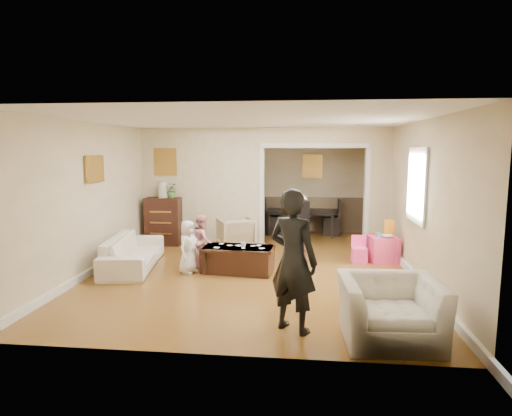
# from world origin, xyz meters

# --- Properties ---
(floor) EXTENTS (7.00, 7.00, 0.00)m
(floor) POSITION_xyz_m (0.00, 0.00, 0.00)
(floor) COLOR #976327
(floor) RESTS_ON ground
(partition_left) EXTENTS (2.75, 0.18, 2.60)m
(partition_left) POSITION_xyz_m (-1.38, 1.80, 1.30)
(partition_left) COLOR beige
(partition_left) RESTS_ON ground
(partition_right) EXTENTS (0.55, 0.18, 2.60)m
(partition_right) POSITION_xyz_m (2.48, 1.80, 1.30)
(partition_right) COLOR beige
(partition_right) RESTS_ON ground
(partition_header) EXTENTS (2.22, 0.18, 0.35)m
(partition_header) POSITION_xyz_m (1.10, 1.80, 2.42)
(partition_header) COLOR beige
(partition_header) RESTS_ON partition_right
(window_pane) EXTENTS (0.03, 0.95, 1.10)m
(window_pane) POSITION_xyz_m (2.73, -0.40, 1.55)
(window_pane) COLOR white
(window_pane) RESTS_ON ground
(framed_art_partition) EXTENTS (0.45, 0.03, 0.55)m
(framed_art_partition) POSITION_xyz_m (-2.20, 1.70, 1.85)
(framed_art_partition) COLOR brown
(framed_art_partition) RESTS_ON partition_left
(framed_art_sofa_wall) EXTENTS (0.03, 0.55, 0.40)m
(framed_art_sofa_wall) POSITION_xyz_m (-2.71, -0.60, 1.80)
(framed_art_sofa_wall) COLOR brown
(framed_art_alcove) EXTENTS (0.45, 0.03, 0.55)m
(framed_art_alcove) POSITION_xyz_m (1.10, 3.44, 1.70)
(framed_art_alcove) COLOR brown
(sofa) EXTENTS (1.05, 2.07, 0.58)m
(sofa) POSITION_xyz_m (-2.18, -0.36, 0.29)
(sofa) COLOR #EEE5CE
(sofa) RESTS_ON ground
(armchair_back) EXTENTS (0.96, 0.97, 0.67)m
(armchair_back) POSITION_xyz_m (-0.55, 1.32, 0.34)
(armchair_back) COLOR tan
(armchair_back) RESTS_ON ground
(armchair_front) EXTENTS (1.14, 1.01, 0.71)m
(armchair_front) POSITION_xyz_m (1.85, -2.94, 0.35)
(armchair_front) COLOR #EEE5CE
(armchair_front) RESTS_ON ground
(dresser) EXTENTS (0.77, 0.44, 1.06)m
(dresser) POSITION_xyz_m (-2.23, 1.57, 0.53)
(dresser) COLOR black
(dresser) RESTS_ON ground
(table_lamp) EXTENTS (0.22, 0.22, 0.36)m
(table_lamp) POSITION_xyz_m (-2.23, 1.57, 1.24)
(table_lamp) COLOR beige
(table_lamp) RESTS_ON dresser
(potted_plant) EXTENTS (0.29, 0.25, 0.32)m
(potted_plant) POSITION_xyz_m (-2.03, 1.57, 1.23)
(potted_plant) COLOR #467333
(potted_plant) RESTS_ON dresser
(coffee_table) EXTENTS (1.27, 0.75, 0.45)m
(coffee_table) POSITION_xyz_m (-0.25, -0.43, 0.23)
(coffee_table) COLOR #371A11
(coffee_table) RESTS_ON ground
(coffee_cup) EXTENTS (0.10, 0.10, 0.09)m
(coffee_cup) POSITION_xyz_m (-0.15, -0.48, 0.49)
(coffee_cup) COLOR white
(coffee_cup) RESTS_ON coffee_table
(play_table) EXTENTS (0.59, 0.59, 0.49)m
(play_table) POSITION_xyz_m (2.40, 0.57, 0.24)
(play_table) COLOR #DC396B
(play_table) RESTS_ON ground
(cereal_box) EXTENTS (0.21, 0.10, 0.30)m
(cereal_box) POSITION_xyz_m (2.52, 0.67, 0.64)
(cereal_box) COLOR yellow
(cereal_box) RESTS_ON play_table
(cyan_cup) EXTENTS (0.08, 0.08, 0.08)m
(cyan_cup) POSITION_xyz_m (2.30, 0.52, 0.53)
(cyan_cup) COLOR teal
(cyan_cup) RESTS_ON play_table
(toy_block) EXTENTS (0.10, 0.09, 0.05)m
(toy_block) POSITION_xyz_m (2.28, 0.69, 0.51)
(toy_block) COLOR red
(toy_block) RESTS_ON play_table
(play_bowl) EXTENTS (0.24, 0.24, 0.05)m
(play_bowl) POSITION_xyz_m (2.45, 0.45, 0.51)
(play_bowl) COLOR white
(play_bowl) RESTS_ON play_table
(dining_table) EXTENTS (1.85, 1.17, 0.61)m
(dining_table) POSITION_xyz_m (0.84, 3.08, 0.31)
(dining_table) COLOR black
(dining_table) RESTS_ON ground
(adult_person) EXTENTS (0.74, 0.67, 1.70)m
(adult_person) POSITION_xyz_m (0.76, -2.79, 0.85)
(adult_person) COLOR black
(adult_person) RESTS_ON ground
(child_kneel_a) EXTENTS (0.41, 0.52, 0.92)m
(child_kneel_a) POSITION_xyz_m (-1.10, -0.58, 0.46)
(child_kneel_a) COLOR white
(child_kneel_a) RESTS_ON ground
(child_kneel_b) EXTENTS (0.46, 0.54, 0.96)m
(child_kneel_b) POSITION_xyz_m (-0.95, -0.13, 0.48)
(child_kneel_b) COLOR pink
(child_kneel_b) RESTS_ON ground
(child_toddler) EXTENTS (0.52, 0.44, 0.83)m
(child_toddler) POSITION_xyz_m (0.80, 0.32, 0.42)
(child_toddler) COLOR black
(child_toddler) RESTS_ON ground
(craft_papers) EXTENTS (0.90, 0.42, 0.00)m
(craft_papers) POSITION_xyz_m (-0.21, -0.39, 0.45)
(craft_papers) COLOR white
(craft_papers) RESTS_ON coffee_table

